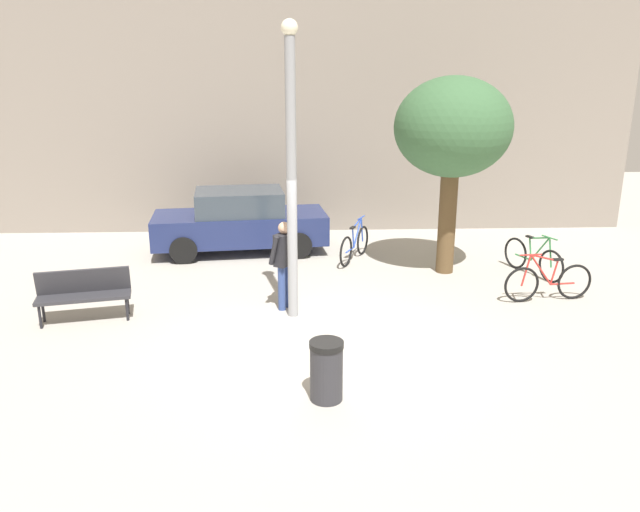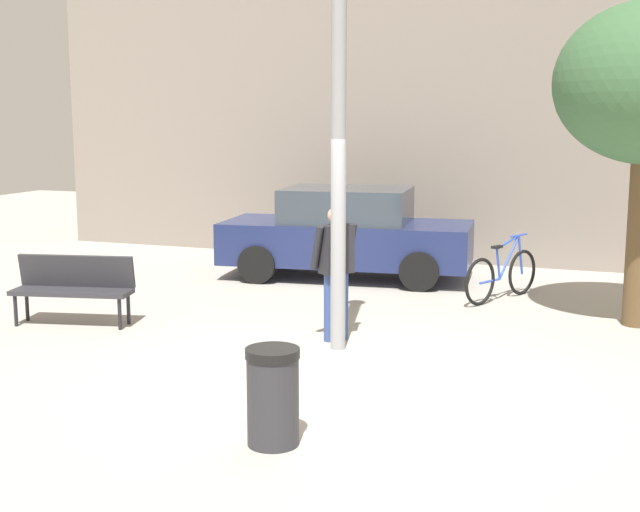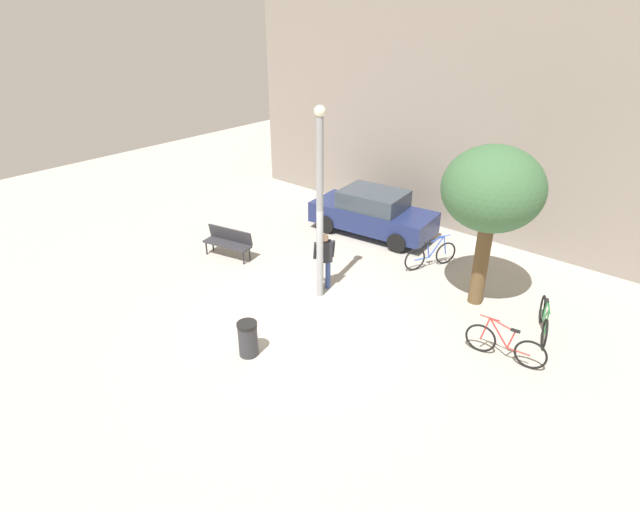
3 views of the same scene
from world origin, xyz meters
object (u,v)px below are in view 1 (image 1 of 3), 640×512
(lamppost, at_px, (291,166))
(bicycle_red, at_px, (548,282))
(park_bench, at_px, (84,291))
(bicycle_green, at_px, (533,258))
(person_by_lamppost, at_px, (284,259))
(trash_bin, at_px, (326,370))
(parked_car_navy, at_px, (240,221))
(bicycle_blue, at_px, (355,244))
(plaza_tree, at_px, (453,130))

(lamppost, bearing_deg, bicycle_red, 6.52)
(park_bench, height_order, bicycle_green, bicycle_green)
(person_by_lamppost, relative_size, trash_bin, 1.98)
(person_by_lamppost, relative_size, park_bench, 1.00)
(bicycle_red, relative_size, trash_bin, 2.14)
(park_bench, relative_size, bicycle_green, 0.98)
(lamppost, bearing_deg, parked_car_navy, 106.90)
(park_bench, bearing_deg, lamppost, 0.54)
(bicycle_red, bearing_deg, person_by_lamppost, -177.86)
(bicycle_green, relative_size, bicycle_blue, 1.04)
(person_by_lamppost, distance_m, bicycle_red, 5.12)
(parked_car_navy, bearing_deg, bicycle_red, -30.93)
(bicycle_green, bearing_deg, bicycle_blue, 161.11)
(person_by_lamppost, relative_size, bicycle_blue, 1.02)
(bicycle_blue, distance_m, trash_bin, 6.54)
(bicycle_blue, relative_size, parked_car_navy, 0.38)
(park_bench, distance_m, bicycle_green, 9.23)
(lamppost, relative_size, bicycle_green, 2.99)
(plaza_tree, distance_m, bicycle_blue, 3.49)
(lamppost, bearing_deg, bicycle_blue, 67.03)
(lamppost, relative_size, person_by_lamppost, 3.05)
(plaza_tree, bearing_deg, bicycle_green, -9.88)
(park_bench, distance_m, parked_car_navy, 4.97)
(bicycle_red, height_order, trash_bin, bicycle_red)
(bicycle_green, bearing_deg, bicycle_red, -101.25)
(plaza_tree, bearing_deg, lamppost, -143.91)
(lamppost, xyz_separation_m, bicycle_blue, (1.46, 3.43, -2.35))
(person_by_lamppost, xyz_separation_m, trash_bin, (0.60, -3.40, -0.54))
(bicycle_blue, xyz_separation_m, parked_car_navy, (-2.76, 0.87, 0.39))
(plaza_tree, height_order, bicycle_blue, plaza_tree)
(lamppost, distance_m, trash_bin, 3.83)
(bicycle_green, height_order, parked_car_navy, parked_car_navy)
(trash_bin, bearing_deg, plaza_tree, 61.93)
(lamppost, xyz_separation_m, person_by_lamppost, (-0.15, 0.37, -1.76))
(lamppost, distance_m, bicycle_red, 5.49)
(lamppost, relative_size, park_bench, 3.06)
(lamppost, xyz_separation_m, park_bench, (-3.72, -0.04, -2.18))
(bicycle_red, distance_m, trash_bin, 5.74)
(plaza_tree, bearing_deg, bicycle_red, -50.69)
(trash_bin, bearing_deg, person_by_lamppost, 100.08)
(lamppost, distance_m, person_by_lamppost, 1.81)
(plaza_tree, height_order, trash_bin, plaza_tree)
(lamppost, distance_m, plaza_tree, 4.20)
(bicycle_blue, height_order, trash_bin, bicycle_blue)
(person_by_lamppost, bearing_deg, parked_car_navy, 106.37)
(plaza_tree, bearing_deg, trash_bin, -118.07)
(plaza_tree, height_order, bicycle_green, plaza_tree)
(bicycle_green, bearing_deg, plaza_tree, 170.12)
(person_by_lamppost, xyz_separation_m, bicycle_red, (5.09, 0.19, -0.58))
(bicycle_green, distance_m, bicycle_blue, 4.01)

